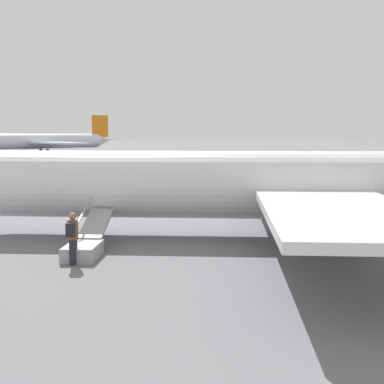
{
  "coord_description": "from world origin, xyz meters",
  "views": [
    {
      "loc": [
        1.31,
        22.29,
        4.31
      ],
      "look_at": [
        3.54,
        1.02,
        1.97
      ],
      "focal_mm": 50.0,
      "sensor_mm": 36.0,
      "label": 1
    }
  ],
  "objects_px": {
    "boarding_stairs": "(86,245)",
    "passenger": "(73,235)",
    "airplane_far_left": "(33,141)",
    "airplane_main": "(303,184)"
  },
  "relations": [
    {
      "from": "airplane_main",
      "to": "airplane_far_left",
      "type": "bearing_deg",
      "value": -63.99
    },
    {
      "from": "passenger",
      "to": "airplane_main",
      "type": "bearing_deg",
      "value": -57.39
    },
    {
      "from": "airplane_far_left",
      "to": "boarding_stairs",
      "type": "distance_m",
      "value": 105.71
    },
    {
      "from": "boarding_stairs",
      "to": "passenger",
      "type": "distance_m",
      "value": 1.45
    },
    {
      "from": "airplane_far_left",
      "to": "boarding_stairs",
      "type": "bearing_deg",
      "value": 62.16
    },
    {
      "from": "airplane_main",
      "to": "passenger",
      "type": "height_order",
      "value": "airplane_main"
    },
    {
      "from": "airplane_far_left",
      "to": "boarding_stairs",
      "type": "relative_size",
      "value": 9.03
    },
    {
      "from": "boarding_stairs",
      "to": "passenger",
      "type": "height_order",
      "value": "boarding_stairs"
    },
    {
      "from": "airplane_far_left",
      "to": "passenger",
      "type": "height_order",
      "value": "airplane_far_left"
    },
    {
      "from": "airplane_far_left",
      "to": "boarding_stairs",
      "type": "height_order",
      "value": "airplane_far_left"
    }
  ]
}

